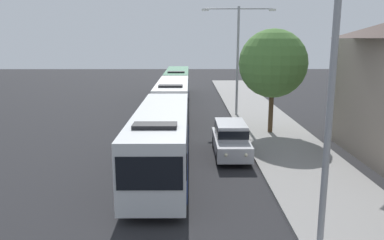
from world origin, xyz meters
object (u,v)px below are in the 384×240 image
at_px(streetlamp_mid, 238,50).
at_px(roadside_tree, 273,64).
at_px(streetlamp_near, 332,84).
at_px(bus_middle, 177,82).
at_px(white_suv, 231,138).
at_px(bus_lead, 162,138).
at_px(bus_second_in_line, 173,99).

relative_size(streetlamp_mid, roadside_tree, 1.27).
xyz_separation_m(streetlamp_near, streetlamp_mid, (0.00, 21.48, 0.32)).
distance_m(bus_middle, white_suv, 22.87).
xyz_separation_m(bus_middle, white_suv, (3.70, -22.56, -0.66)).
height_order(bus_lead, roadside_tree, roadside_tree).
relative_size(streetlamp_near, streetlamp_mid, 0.93).
bearing_deg(white_suv, streetlamp_near, -80.49).
height_order(bus_lead, white_suv, bus_lead).
bearing_deg(streetlamp_near, bus_second_in_line, 104.80).
relative_size(bus_middle, roadside_tree, 1.74).
height_order(bus_middle, streetlamp_mid, streetlamp_mid).
relative_size(bus_lead, roadside_tree, 1.71).
bearing_deg(bus_middle, streetlamp_near, -80.63).
bearing_deg(white_suv, streetlamp_mid, 81.47).
bearing_deg(streetlamp_near, bus_lead, 125.32).
height_order(bus_middle, roadside_tree, roadside_tree).
bearing_deg(bus_second_in_line, bus_middle, 90.00).
bearing_deg(roadside_tree, streetlamp_near, -95.99).
distance_m(bus_second_in_line, bus_middle, 12.27).
relative_size(white_suv, streetlamp_mid, 0.56).
height_order(bus_lead, bus_middle, same).
xyz_separation_m(bus_middle, streetlamp_mid, (5.40, -11.23, 3.89)).
relative_size(bus_lead, white_suv, 2.40).
relative_size(bus_lead, streetlamp_mid, 1.35).
xyz_separation_m(bus_middle, streetlamp_near, (5.40, -32.71, 3.57)).
height_order(bus_lead, bus_second_in_line, same).
bearing_deg(roadside_tree, bus_second_in_line, 142.75).
distance_m(bus_lead, roadside_tree, 10.74).
bearing_deg(bus_second_in_line, roadside_tree, -37.25).
bearing_deg(streetlamp_near, streetlamp_mid, 90.00).
bearing_deg(streetlamp_mid, bus_middle, 115.67).
bearing_deg(bus_lead, white_suv, 34.36).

